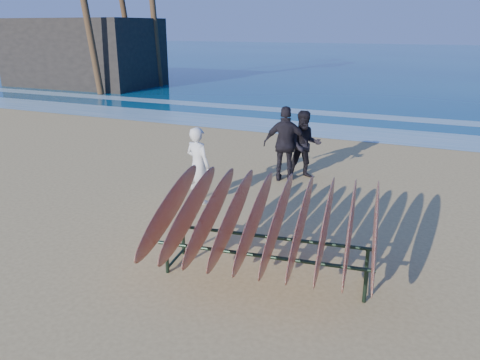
% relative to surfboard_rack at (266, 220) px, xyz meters
% --- Properties ---
extents(ground, '(120.00, 120.00, 0.00)m').
position_rel_surfboard_rack_xyz_m(ground, '(-1.08, 0.70, -0.92)').
color(ground, tan).
rests_on(ground, ground).
extents(ocean, '(160.00, 160.00, 0.00)m').
position_rel_surfboard_rack_xyz_m(ocean, '(-1.08, 55.70, -0.92)').
color(ocean, navy).
rests_on(ocean, ground).
extents(foam_near, '(160.00, 160.00, 0.00)m').
position_rel_surfboard_rack_xyz_m(foam_near, '(-1.08, 10.70, -0.91)').
color(foam_near, white).
rests_on(foam_near, ground).
extents(foam_far, '(160.00, 160.00, 0.00)m').
position_rel_surfboard_rack_xyz_m(foam_far, '(-1.08, 14.20, -0.92)').
color(foam_far, white).
rests_on(foam_far, ground).
extents(surfboard_rack, '(3.46, 2.90, 1.52)m').
position_rel_surfboard_rack_xyz_m(surfboard_rack, '(0.00, 0.00, 0.00)').
color(surfboard_rack, black).
rests_on(surfboard_rack, ground).
extents(person_white, '(0.69, 0.54, 1.66)m').
position_rel_surfboard_rack_xyz_m(person_white, '(-2.44, 2.40, -0.09)').
color(person_white, silver).
rests_on(person_white, ground).
extents(person_dark_a, '(1.01, 0.92, 1.69)m').
position_rel_surfboard_rack_xyz_m(person_dark_a, '(-0.84, 4.97, -0.08)').
color(person_dark_a, black).
rests_on(person_dark_a, ground).
extents(person_dark_b, '(1.16, 0.73, 1.84)m').
position_rel_surfboard_rack_xyz_m(person_dark_b, '(-1.21, 4.58, -0.00)').
color(person_dark_b, black).
rests_on(person_dark_b, ground).
extents(building, '(9.20, 5.11, 4.09)m').
position_rel_surfboard_rack_xyz_m(building, '(-19.09, 18.07, 1.12)').
color(building, '#2D2823').
rests_on(building, ground).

